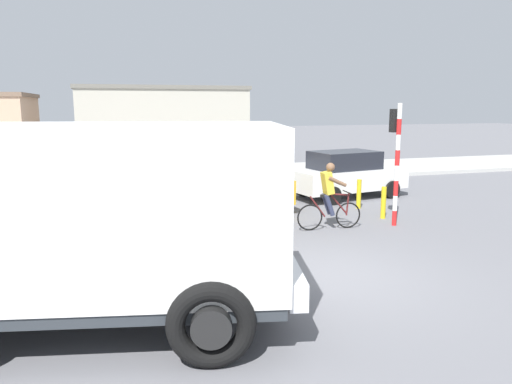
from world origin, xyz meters
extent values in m
plane|color=slate|center=(0.00, 0.00, 0.00)|extent=(120.00, 120.00, 0.00)
cube|color=#ADADA8|center=(0.00, 13.22, 0.08)|extent=(80.00, 5.00, 0.16)
cube|color=white|center=(-3.97, -0.96, 1.80)|extent=(5.61, 3.55, 2.20)
cube|color=#2D3338|center=(-3.97, -0.96, 0.62)|extent=(5.50, 3.48, 0.16)
cube|color=silver|center=(-1.33, -1.54, 0.80)|extent=(0.74, 2.37, 0.36)
cube|color=black|center=(-1.48, -1.51, 2.30)|extent=(0.57, 2.10, 0.70)
torus|color=black|center=(-2.12, -0.06, 0.55)|extent=(1.13, 0.47, 1.10)
cylinder|color=black|center=(-2.12, -0.06, 0.55)|extent=(0.55, 0.40, 0.50)
torus|color=black|center=(-2.66, -2.56, 0.55)|extent=(1.13, 0.47, 1.10)
cylinder|color=black|center=(-2.66, -2.56, 0.55)|extent=(0.55, 0.40, 0.50)
torus|color=black|center=(-5.27, 0.63, 0.55)|extent=(1.13, 0.47, 1.10)
cylinder|color=black|center=(-5.27, 0.63, 0.55)|extent=(0.55, 0.40, 0.50)
torus|color=black|center=(2.15, 3.13, 0.34)|extent=(0.68, 0.08, 0.68)
torus|color=black|center=(1.10, 3.18, 0.34)|extent=(0.68, 0.08, 0.68)
cylinder|color=#591E1E|center=(1.80, 3.14, 0.91)|extent=(0.60, 0.08, 0.09)
cylinder|color=#591E1E|center=(1.86, 3.14, 0.66)|extent=(0.51, 0.07, 0.57)
cylinder|color=#591E1E|center=(1.31, 3.17, 0.61)|extent=(0.44, 0.07, 0.57)
cylinder|color=#591E1E|center=(2.13, 3.13, 0.64)|extent=(0.10, 0.05, 0.59)
cylinder|color=black|center=(2.10, 3.13, 0.95)|extent=(0.06, 0.50, 0.03)
cube|color=black|center=(1.51, 3.16, 0.88)|extent=(0.25, 0.13, 0.06)
cube|color=gold|center=(1.56, 3.16, 1.21)|extent=(0.31, 0.34, 0.59)
sphere|color=brown|center=(1.63, 3.15, 1.61)|extent=(0.22, 0.22, 0.22)
cylinder|color=#2D334C|center=(1.59, 3.26, 0.65)|extent=(0.31, 0.14, 0.57)
cylinder|color=brown|center=(1.77, 3.31, 1.26)|extent=(0.50, 0.12, 0.29)
cylinder|color=#2D334C|center=(1.58, 3.06, 0.65)|extent=(0.31, 0.14, 0.57)
cylinder|color=brown|center=(1.75, 2.99, 1.26)|extent=(0.50, 0.12, 0.29)
cylinder|color=red|center=(3.46, 3.02, 0.20)|extent=(0.12, 0.12, 0.40)
cylinder|color=white|center=(3.46, 3.02, 0.60)|extent=(0.12, 0.12, 0.40)
cylinder|color=red|center=(3.46, 3.02, 1.00)|extent=(0.12, 0.12, 0.40)
cylinder|color=white|center=(3.46, 3.02, 1.40)|extent=(0.12, 0.12, 0.40)
cylinder|color=red|center=(3.46, 3.02, 1.80)|extent=(0.12, 0.12, 0.40)
cylinder|color=white|center=(3.46, 3.02, 2.20)|extent=(0.12, 0.12, 0.40)
cylinder|color=red|center=(3.46, 3.02, 2.60)|extent=(0.12, 0.12, 0.40)
cylinder|color=white|center=(3.46, 3.02, 3.00)|extent=(0.12, 0.12, 0.40)
cube|color=black|center=(3.46, 3.20, 2.75)|extent=(0.24, 0.20, 0.60)
sphere|color=red|center=(3.46, 3.32, 2.75)|extent=(0.14, 0.14, 0.14)
cube|color=gold|center=(-0.67, 5.53, 0.65)|extent=(4.18, 2.19, 0.70)
cube|color=black|center=(-0.82, 5.51, 1.30)|extent=(2.37, 1.71, 0.60)
cylinder|color=black|center=(0.45, 6.53, 0.30)|extent=(0.62, 0.25, 0.60)
cylinder|color=black|center=(0.67, 4.85, 0.30)|extent=(0.62, 0.25, 0.60)
cylinder|color=black|center=(-2.01, 6.22, 0.30)|extent=(0.62, 0.25, 0.60)
cylinder|color=black|center=(-1.79, 4.53, 0.30)|extent=(0.62, 0.25, 0.60)
cube|color=white|center=(4.14, 6.99, 0.65)|extent=(4.24, 2.39, 0.70)
cube|color=black|center=(3.99, 6.96, 1.30)|extent=(2.42, 1.82, 0.60)
cylinder|color=black|center=(5.20, 8.05, 0.30)|extent=(0.62, 0.28, 0.60)
cylinder|color=black|center=(5.51, 6.37, 0.30)|extent=(0.62, 0.28, 0.60)
cylinder|color=black|center=(2.76, 7.60, 0.30)|extent=(0.62, 0.28, 0.60)
cylinder|color=black|center=(3.07, 5.93, 0.30)|extent=(0.62, 0.28, 0.60)
cylinder|color=#2D334C|center=(0.01, 7.26, 0.42)|extent=(0.22, 0.22, 0.85)
cube|color=#3351A8|center=(0.01, 7.26, 1.13)|extent=(0.34, 0.22, 0.56)
sphere|color=tan|center=(0.01, 7.26, 1.52)|extent=(0.20, 0.20, 0.20)
cylinder|color=gold|center=(3.61, 3.82, 0.45)|extent=(0.14, 0.14, 0.90)
cylinder|color=gold|center=(3.61, 5.22, 0.45)|extent=(0.14, 0.14, 0.90)
cube|color=#B2AD9E|center=(-0.69, 20.93, 1.96)|extent=(8.84, 6.99, 3.93)
cube|color=slate|center=(-0.69, 20.93, 4.03)|extent=(9.02, 7.13, 0.20)
camera|label=1|loc=(-3.78, -7.98, 3.17)|focal=34.38mm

